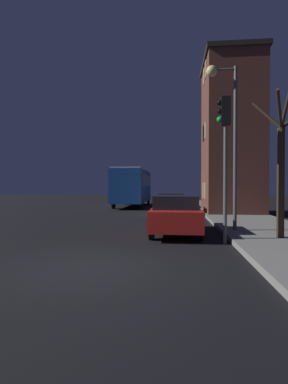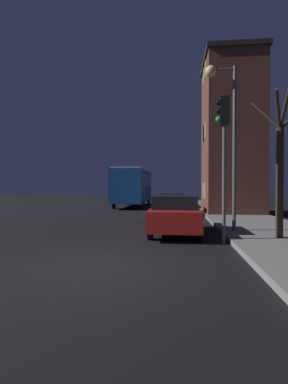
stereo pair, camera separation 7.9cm
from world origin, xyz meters
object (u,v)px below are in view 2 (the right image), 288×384
object	(u,v)px
car_near_lane	(175,214)
streetlamp	(225,116)
car_mid_lane	(171,203)
bus	(133,185)
traffic_light	(223,139)
bare_tree	(281,165)

from	to	relation	value
car_near_lane	streetlamp	bearing A→B (deg)	3.15
car_near_lane	car_mid_lane	size ratio (longest dim) A/B	0.99
streetlamp	bus	bearing A→B (deg)	110.37
traffic_light	car_mid_lane	world-z (taller)	traffic_light
traffic_light	car_near_lane	bearing A→B (deg)	130.52
streetlamp	traffic_light	bearing A→B (deg)	-100.36
traffic_light	car_mid_lane	xyz separation A→B (m)	(-1.81, 10.20, -2.63)
bare_tree	car_near_lane	distance (m)	4.16
car_near_lane	bus	bearing A→B (deg)	103.88
traffic_light	car_near_lane	xyz separation A→B (m)	(-1.56, 1.83, -2.59)
traffic_light	bus	world-z (taller)	traffic_light
traffic_light	car_near_lane	world-z (taller)	traffic_light
bare_tree	car_near_lane	world-z (taller)	bare_tree
bus	car_mid_lane	world-z (taller)	bus
bus	car_mid_lane	bearing A→B (deg)	-63.69
car_near_lane	traffic_light	bearing A→B (deg)	-49.48
bus	car_near_lane	xyz separation A→B (m)	(3.88, -15.72, -1.25)
bus	car_near_lane	bearing A→B (deg)	-76.12
streetlamp	traffic_light	world-z (taller)	streetlamp
car_mid_lane	bus	bearing A→B (deg)	116.31
car_mid_lane	bare_tree	bearing A→B (deg)	-69.48
traffic_light	bare_tree	xyz separation A→B (m)	(1.89, 0.31, -0.81)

